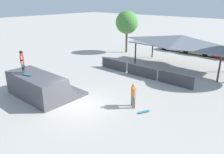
{
  "coord_description": "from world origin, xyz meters",
  "views": [
    {
      "loc": [
        10.58,
        -8.89,
        7.05
      ],
      "look_at": [
        -0.47,
        3.84,
        0.98
      ],
      "focal_mm": 35.0,
      "sensor_mm": 36.0,
      "label": 1
    }
  ],
  "objects_px": {
    "skateboard_on_ground": "(144,112)",
    "parked_car_silver": "(175,46)",
    "tree_beside_pavilion": "(127,23)",
    "parked_car_red": "(223,53)",
    "parked_car_tan": "(198,50)",
    "bystander_walking": "(133,94)",
    "skateboard_on_deck": "(27,75)",
    "skater_on_deck": "(22,61)"
  },
  "relations": [
    {
      "from": "skater_on_deck",
      "to": "parked_car_tan",
      "type": "height_order",
      "value": "skater_on_deck"
    },
    {
      "from": "skater_on_deck",
      "to": "bystander_walking",
      "type": "xyz_separation_m",
      "value": [
        7.36,
        3.79,
        -1.82
      ]
    },
    {
      "from": "parked_car_tan",
      "to": "parked_car_red",
      "type": "bearing_deg",
      "value": -0.16
    },
    {
      "from": "tree_beside_pavilion",
      "to": "parked_car_tan",
      "type": "distance_m",
      "value": 10.13
    },
    {
      "from": "skateboard_on_ground",
      "to": "tree_beside_pavilion",
      "type": "xyz_separation_m",
      "value": [
        -11.34,
        12.93,
        3.98
      ]
    },
    {
      "from": "skateboard_on_deck",
      "to": "tree_beside_pavilion",
      "type": "relative_size",
      "value": 0.15
    },
    {
      "from": "skateboard_on_deck",
      "to": "parked_car_red",
      "type": "height_order",
      "value": "skateboard_on_deck"
    },
    {
      "from": "skateboard_on_deck",
      "to": "skateboard_on_ground",
      "type": "xyz_separation_m",
      "value": [
        7.73,
        3.69,
        -1.78
      ]
    },
    {
      "from": "bystander_walking",
      "to": "parked_car_red",
      "type": "height_order",
      "value": "bystander_walking"
    },
    {
      "from": "skater_on_deck",
      "to": "skateboard_on_ground",
      "type": "xyz_separation_m",
      "value": [
        8.38,
        3.6,
        -2.71
      ]
    },
    {
      "from": "tree_beside_pavilion",
      "to": "skateboard_on_ground",
      "type": "bearing_deg",
      "value": -48.75
    },
    {
      "from": "tree_beside_pavilion",
      "to": "skateboard_on_deck",
      "type": "bearing_deg",
      "value": -77.77
    },
    {
      "from": "tree_beside_pavilion",
      "to": "parked_car_red",
      "type": "height_order",
      "value": "tree_beside_pavilion"
    },
    {
      "from": "tree_beside_pavilion",
      "to": "bystander_walking",
      "type": "bearing_deg",
      "value": -50.99
    },
    {
      "from": "tree_beside_pavilion",
      "to": "parked_car_silver",
      "type": "distance_m",
      "value": 7.9
    },
    {
      "from": "skateboard_on_ground",
      "to": "parked_car_tan",
      "type": "distance_m",
      "value": 18.52
    },
    {
      "from": "skateboard_on_deck",
      "to": "parked_car_tan",
      "type": "relative_size",
      "value": 0.2
    },
    {
      "from": "skateboard_on_ground",
      "to": "parked_car_silver",
      "type": "bearing_deg",
      "value": -135.06
    },
    {
      "from": "parked_car_tan",
      "to": "skater_on_deck",
      "type": "bearing_deg",
      "value": -103.65
    },
    {
      "from": "skateboard_on_ground",
      "to": "skateboard_on_deck",
      "type": "bearing_deg",
      "value": -39.44
    },
    {
      "from": "skateboard_on_deck",
      "to": "parked_car_red",
      "type": "relative_size",
      "value": 0.19
    },
    {
      "from": "bystander_walking",
      "to": "parked_car_tan",
      "type": "distance_m",
      "value": 18.16
    },
    {
      "from": "skateboard_on_deck",
      "to": "parked_car_red",
      "type": "xyz_separation_m",
      "value": [
        7.56,
        21.92,
        -1.24
      ]
    },
    {
      "from": "bystander_walking",
      "to": "parked_car_tan",
      "type": "height_order",
      "value": "bystander_walking"
    },
    {
      "from": "bystander_walking",
      "to": "parked_car_red",
      "type": "xyz_separation_m",
      "value": [
        0.84,
        18.04,
        -0.35
      ]
    },
    {
      "from": "tree_beside_pavilion",
      "to": "parked_car_tan",
      "type": "bearing_deg",
      "value": 33.53
    },
    {
      "from": "bystander_walking",
      "to": "skateboard_on_deck",
      "type": "bearing_deg",
      "value": 70.59
    },
    {
      "from": "skateboard_on_deck",
      "to": "parked_car_tan",
      "type": "xyz_separation_m",
      "value": [
        4.34,
        21.89,
        -1.24
      ]
    },
    {
      "from": "skater_on_deck",
      "to": "tree_beside_pavilion",
      "type": "xyz_separation_m",
      "value": [
        -2.96,
        16.53,
        1.27
      ]
    },
    {
      "from": "parked_car_red",
      "to": "skateboard_on_deck",
      "type": "bearing_deg",
      "value": -104.23
    },
    {
      "from": "skateboard_on_ground",
      "to": "parked_car_silver",
      "type": "xyz_separation_m",
      "value": [
        -6.61,
        18.25,
        0.54
      ]
    },
    {
      "from": "skateboard_on_ground",
      "to": "parked_car_red",
      "type": "bearing_deg",
      "value": -154.41
    },
    {
      "from": "tree_beside_pavilion",
      "to": "parked_car_silver",
      "type": "height_order",
      "value": "tree_beside_pavilion"
    },
    {
      "from": "skateboard_on_ground",
      "to": "tree_beside_pavilion",
      "type": "height_order",
      "value": "tree_beside_pavilion"
    },
    {
      "from": "parked_car_tan",
      "to": "parked_car_red",
      "type": "distance_m",
      "value": 3.21
    },
    {
      "from": "skater_on_deck",
      "to": "parked_car_silver",
      "type": "xyz_separation_m",
      "value": [
        1.77,
        21.85,
        -2.17
      ]
    },
    {
      "from": "skateboard_on_ground",
      "to": "parked_car_silver",
      "type": "relative_size",
      "value": 0.19
    },
    {
      "from": "skateboard_on_deck",
      "to": "bystander_walking",
      "type": "relative_size",
      "value": 0.5
    },
    {
      "from": "parked_car_tan",
      "to": "skateboard_on_ground",
      "type": "bearing_deg",
      "value": -80.2
    },
    {
      "from": "skateboard_on_deck",
      "to": "parked_car_silver",
      "type": "xyz_separation_m",
      "value": [
        1.13,
        21.94,
        -1.24
      ]
    },
    {
      "from": "skateboard_on_deck",
      "to": "parked_car_tan",
      "type": "distance_m",
      "value": 22.35
    },
    {
      "from": "bystander_walking",
      "to": "skateboard_on_ground",
      "type": "bearing_deg",
      "value": -150.04
    }
  ]
}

